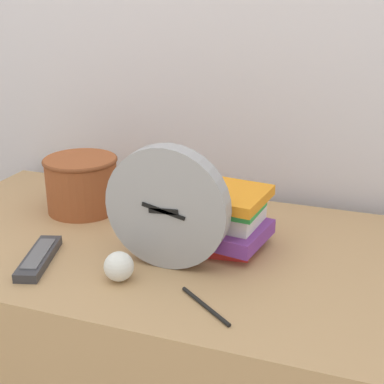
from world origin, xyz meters
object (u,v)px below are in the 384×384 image
book_stack (215,216)px  basket (82,182)px  tv_remote (39,258)px  desk_clock (167,208)px  pen (205,306)px  crumpled_paper_ball (119,266)px

book_stack → basket: size_ratio=1.31×
tv_remote → book_stack: bearing=32.7°
desk_clock → tv_remote: (-0.27, -0.08, -0.12)m
desk_clock → basket: 0.40m
basket → pen: bearing=-36.8°
basket → pen: size_ratio=1.58×
book_stack → tv_remote: (-0.34, -0.22, -0.06)m
tv_remote → basket: bearing=101.5°
pen → desk_clock: bearing=134.1°
tv_remote → crumpled_paper_ball: crumpled_paper_ball is taller
tv_remote → crumpled_paper_ball: bearing=-2.9°
desk_clock → crumpled_paper_ball: desk_clock is taller
book_stack → pen: book_stack is taller
book_stack → pen: size_ratio=2.07×
book_stack → basket: (-0.40, 0.08, 0.01)m
basket → pen: (0.46, -0.35, -0.08)m
desk_clock → pen: bearing=-45.9°
desk_clock → crumpled_paper_ball: (-0.07, -0.09, -0.10)m
book_stack → crumpled_paper_ball: size_ratio=4.15×
pen → crumpled_paper_ball: bearing=168.8°
book_stack → basket: basket is taller
book_stack → pen: (0.06, -0.27, -0.07)m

